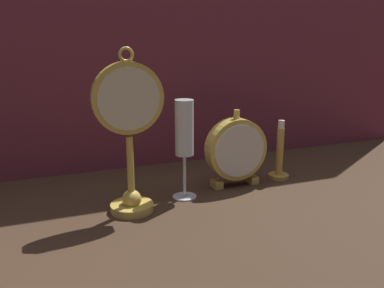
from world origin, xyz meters
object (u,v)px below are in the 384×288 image
object	(u,v)px
champagne_flute	(184,135)
pocket_watch_on_stand	(129,134)
brass_candlestick	(279,159)
mantel_clock_silver	(236,150)

from	to	relation	value
champagne_flute	pocket_watch_on_stand	bearing A→B (deg)	-165.78
pocket_watch_on_stand	champagne_flute	size ratio (longest dim) A/B	1.51
pocket_watch_on_stand	champagne_flute	world-z (taller)	pocket_watch_on_stand
pocket_watch_on_stand	brass_candlestick	bearing A→B (deg)	9.67
mantel_clock_silver	champagne_flute	size ratio (longest dim) A/B	0.84
brass_candlestick	pocket_watch_on_stand	bearing A→B (deg)	-170.33
pocket_watch_on_stand	mantel_clock_silver	bearing A→B (deg)	12.49
pocket_watch_on_stand	champagne_flute	distance (m)	0.13
mantel_clock_silver	champagne_flute	world-z (taller)	champagne_flute
pocket_watch_on_stand	champagne_flute	bearing A→B (deg)	14.22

